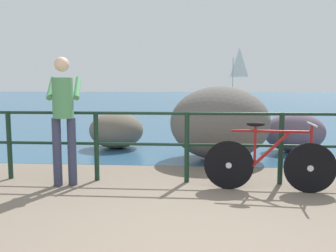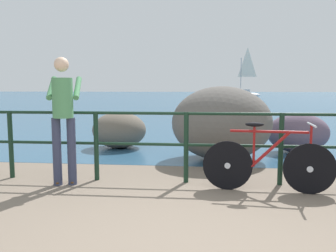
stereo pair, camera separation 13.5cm
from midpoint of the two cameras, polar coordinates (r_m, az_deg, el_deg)
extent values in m
cube|color=#756656|center=(22.82, 5.30, 2.84)|extent=(120.00, 120.00, 0.10)
cube|color=#2D5675|center=(50.95, 5.55, 4.88)|extent=(120.00, 90.00, 0.01)
cylinder|color=black|center=(5.74, -23.77, -2.79)|extent=(0.07, 0.07, 1.02)
cylinder|color=black|center=(5.22, -10.97, -3.24)|extent=(0.07, 0.07, 1.02)
cylinder|color=black|center=(5.00, 3.77, -3.54)|extent=(0.07, 0.07, 1.02)
cylinder|color=black|center=(5.13, 18.75, -3.62)|extent=(0.07, 0.07, 1.02)
cylinder|color=black|center=(4.94, 3.81, 2.06)|extent=(7.96, 0.04, 0.04)
cylinder|color=black|center=(5.00, 3.77, -3.09)|extent=(7.96, 0.04, 0.04)
cylinder|color=black|center=(4.76, 10.54, -6.38)|extent=(0.66, 0.10, 0.66)
cylinder|color=#B7BCC6|center=(4.76, 10.54, -6.38)|extent=(0.08, 0.06, 0.08)
cylinder|color=black|center=(4.86, 22.97, -6.50)|extent=(0.66, 0.10, 0.66)
cylinder|color=#B7BCC6|center=(4.86, 22.97, -6.50)|extent=(0.08, 0.06, 0.08)
cylinder|color=maroon|center=(4.70, 17.01, -0.88)|extent=(0.99, 0.13, 0.04)
cylinder|color=maroon|center=(4.74, 17.23, -3.71)|extent=(0.50, 0.09, 0.50)
cylinder|color=maroon|center=(4.72, 14.72, -3.31)|extent=(0.03, 0.03, 0.53)
ellipsoid|color=black|center=(4.68, 14.83, 0.26)|extent=(0.25, 0.12, 0.06)
cylinder|color=maroon|center=(4.81, 23.11, -3.19)|extent=(0.03, 0.03, 0.57)
cylinder|color=#B7BCC6|center=(4.77, 23.27, 0.19)|extent=(0.07, 0.48, 0.03)
cylinder|color=#333851|center=(5.08, -17.04, -4.07)|extent=(0.12, 0.12, 0.95)
ellipsoid|color=#513319|center=(5.23, -16.78, -8.64)|extent=(0.16, 0.28, 0.08)
cylinder|color=#333851|center=(5.05, -14.79, -4.05)|extent=(0.12, 0.12, 0.95)
ellipsoid|color=#513319|center=(5.20, -14.58, -8.65)|extent=(0.16, 0.28, 0.08)
cylinder|color=#4C8C59|center=(4.98, -16.18, 4.45)|extent=(0.28, 0.28, 0.55)
sphere|color=beige|center=(4.99, -16.35, 9.67)|extent=(0.20, 0.20, 0.20)
cylinder|color=#4C8C59|center=(5.24, -17.84, 5.98)|extent=(0.20, 0.52, 0.34)
cylinder|color=#4C8C59|center=(5.20, -13.90, 6.10)|extent=(0.20, 0.52, 0.34)
ellipsoid|color=#605B56|center=(6.64, 9.36, 0.46)|extent=(1.88, 1.56, 1.39)
ellipsoid|color=#685D50|center=(7.92, -7.53, -0.65)|extent=(1.21, 1.10, 0.81)
ellipsoid|color=#625063|center=(7.80, 21.02, -1.07)|extent=(1.28, 0.81, 0.83)
ellipsoid|color=white|center=(44.10, 12.15, 4.99)|extent=(4.57, 2.12, 0.70)
cube|color=silver|center=(44.07, 12.56, 5.67)|extent=(1.43, 1.04, 0.36)
cylinder|color=#B2B2B7|center=(44.13, 11.97, 8.17)|extent=(0.10, 0.10, 4.20)
pyramid|color=white|center=(44.15, 13.00, 10.20)|extent=(1.58, 0.37, 3.57)
camera|label=1|loc=(0.07, -89.28, 0.08)|focal=37.13mm
camera|label=2|loc=(0.07, 90.72, -0.08)|focal=37.13mm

